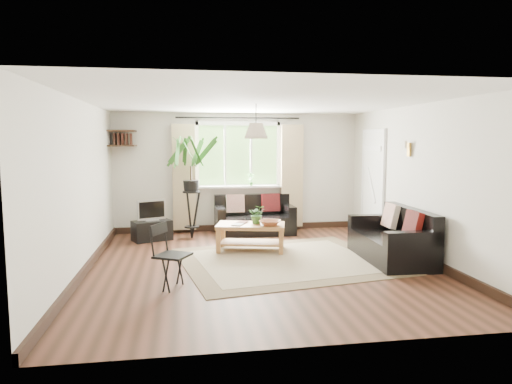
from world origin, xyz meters
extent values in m
plane|color=black|center=(0.00, 0.00, 0.00)|extent=(5.50, 5.50, 0.00)
plane|color=white|center=(0.00, 0.00, 2.40)|extent=(5.50, 5.50, 0.00)
cube|color=beige|center=(0.00, 2.75, 1.20)|extent=(5.00, 0.02, 2.40)
cube|color=beige|center=(0.00, -2.75, 1.20)|extent=(5.00, 0.02, 2.40)
cube|color=beige|center=(-2.50, 0.00, 1.20)|extent=(0.02, 5.50, 2.40)
cube|color=beige|center=(2.50, 0.00, 1.20)|extent=(0.02, 5.50, 2.40)
cube|color=#BFB794|center=(0.42, 0.16, 0.01)|extent=(3.50, 3.14, 0.02)
cube|color=silver|center=(2.47, 1.70, 1.00)|extent=(0.06, 0.96, 2.06)
imported|color=#326026|center=(0.10, 0.92, 0.62)|extent=(0.31, 0.28, 0.31)
imported|color=brown|center=(0.29, 0.72, 0.50)|extent=(0.45, 0.45, 0.09)
imported|color=silver|center=(-0.31, 0.86, 0.47)|extent=(0.24, 0.26, 0.02)
imported|color=#5A2E24|center=(-0.20, 1.07, 0.47)|extent=(0.23, 0.26, 0.02)
cube|color=black|center=(-1.70, 2.00, 0.19)|extent=(0.79, 0.63, 0.37)
imported|color=#2D6023|center=(0.25, 2.63, 1.06)|extent=(0.14, 0.10, 0.27)
camera|label=1|loc=(-1.10, -6.53, 1.83)|focal=32.00mm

